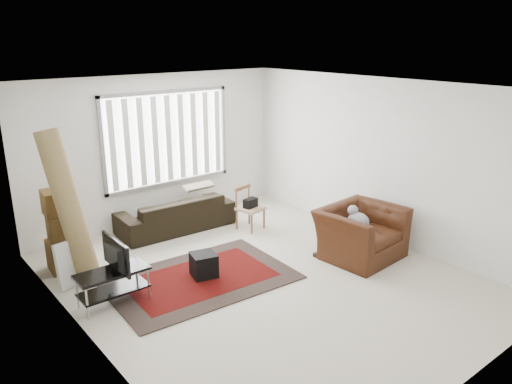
% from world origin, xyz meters
% --- Properties ---
extents(room, '(6.00, 6.02, 2.71)m').
position_xyz_m(room, '(0.03, 0.51, 1.76)').
color(room, beige).
rests_on(room, ground).
extents(persian_rug, '(2.65, 1.86, 0.02)m').
position_xyz_m(persian_rug, '(-0.73, 0.54, 0.01)').
color(persian_rug, black).
rests_on(persian_rug, ground).
extents(tv_stand, '(0.92, 0.41, 0.46)m').
position_xyz_m(tv_stand, '(-1.95, 0.70, 0.33)').
color(tv_stand, black).
rests_on(tv_stand, ground).
extents(tv, '(0.10, 0.74, 0.43)m').
position_xyz_m(tv, '(-1.95, 0.70, 0.67)').
color(tv, black).
rests_on(tv, tv_stand).
extents(subwoofer, '(0.42, 0.42, 0.34)m').
position_xyz_m(subwoofer, '(-0.64, 0.58, 0.19)').
color(subwoofer, black).
rests_on(subwoofer, persian_rug).
extents(moving_boxes, '(0.54, 0.50, 1.22)m').
position_xyz_m(moving_boxes, '(-2.07, 2.10, 0.57)').
color(moving_boxes, brown).
rests_on(moving_boxes, ground).
extents(white_flatpack, '(0.53, 0.24, 0.66)m').
position_xyz_m(white_flatpack, '(-2.15, 1.53, 0.33)').
color(white_flatpack, silver).
rests_on(white_flatpack, ground).
extents(rolled_rug, '(0.63, 0.93, 2.17)m').
position_xyz_m(rolled_rug, '(-2.09, 1.67, 1.08)').
color(rolled_rug, olive).
rests_on(rolled_rug, ground).
extents(sofa, '(2.10, 0.99, 0.79)m').
position_xyz_m(sofa, '(0.00, 2.45, 0.40)').
color(sofa, black).
rests_on(sofa, ground).
extents(side_chair, '(0.49, 0.49, 0.77)m').
position_xyz_m(side_chair, '(1.04, 1.65, 0.43)').
color(side_chair, '#9B8066').
rests_on(side_chair, ground).
extents(armchair, '(1.29, 1.15, 0.90)m').
position_xyz_m(armchair, '(1.65, -0.38, 0.45)').
color(armchair, '#3B1B0C').
rests_on(armchair, ground).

